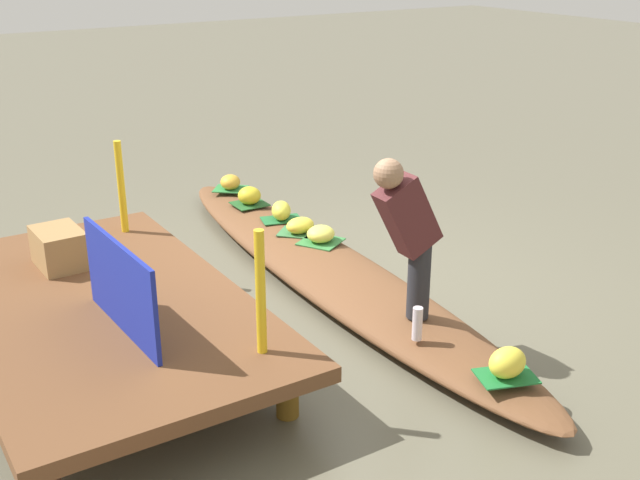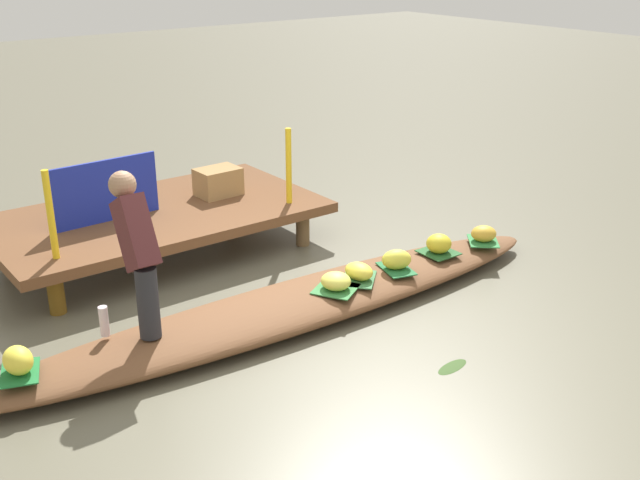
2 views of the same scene
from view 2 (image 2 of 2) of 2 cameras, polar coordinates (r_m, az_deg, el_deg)
The scene contains 22 objects.
canal_water at distance 6.43m, azimuth -2.18°, elevation -5.88°, with size 40.00×40.00×0.00m, color #605C4A.
dock_platform at distance 7.78m, azimuth -12.13°, elevation 1.75°, with size 3.20×1.80×0.44m.
vendor_boat at distance 6.38m, azimuth -2.19°, elevation -4.99°, with size 5.43×0.82×0.22m, color brown.
leaf_mat_0 at distance 6.60m, azimuth 2.91°, elevation -2.91°, with size 0.38×0.27×0.01m, color #387342.
banana_bunch_0 at distance 6.57m, azimuth 2.92°, elevation -2.34°, with size 0.27×0.21×0.14m, color yellow.
leaf_mat_1 at distance 5.63m, azimuth -21.46°, elevation -9.19°, with size 0.36×0.25×0.01m, color #1D6F32.
banana_bunch_1 at distance 5.58m, azimuth -21.59°, elevation -8.34°, with size 0.25×0.19×0.19m, color yellow.
leaf_mat_2 at distance 6.41m, azimuth 1.18°, elevation -3.67°, with size 0.34×0.33×0.01m, color #34793B.
banana_bunch_2 at distance 6.38m, azimuth 1.19°, elevation -3.08°, with size 0.24×0.26×0.15m, color #EAE356.
leaf_mat_3 at distance 6.82m, azimuth 5.70°, elevation -2.14°, with size 0.37×0.24×0.01m, color #216534.
banana_bunch_3 at distance 6.79m, azimuth 5.72°, elevation -1.46°, with size 0.27×0.18×0.18m, color yellow.
leaf_mat_4 at distance 7.57m, azimuth 12.06°, elevation -0.07°, with size 0.34×0.27×0.01m, color #2E7F3D.
banana_bunch_4 at distance 7.54m, azimuth 12.11°, elevation 0.47°, with size 0.24×0.21×0.16m, color gold.
leaf_mat_5 at distance 7.22m, azimuth 8.81°, elevation -0.91°, with size 0.32×0.31×0.01m, color #245828.
banana_bunch_5 at distance 7.19m, azimuth 8.85°, elevation -0.26°, with size 0.23×0.24×0.18m, color gold.
vendor_person at distance 5.64m, azimuth -13.49°, elevation -0.40°, with size 0.21×0.52×1.20m.
water_bottle at distance 5.87m, azimuth -15.80°, elevation -5.84°, with size 0.07×0.07×0.23m, color silver.
market_banner at distance 7.48m, azimuth -15.79°, elevation 3.51°, with size 1.08×0.03×0.60m, color #192899.
railing_post_west at distance 6.70m, azimuth -19.44°, elevation 1.77°, with size 0.06×0.06×0.77m, color yellow.
railing_post_east at distance 7.70m, azimuth -2.35°, elevation 5.53°, with size 0.06×0.06×0.77m, color yellow.
produce_crate at distance 8.08m, azimuth -7.60°, elevation 4.33°, with size 0.44×0.32×0.29m, color #9D7647.
drifting_plant_0 at distance 5.83m, azimuth 9.84°, elevation -9.28°, with size 0.31×0.12×0.01m, color #324D1E.
Camera 2 is at (-3.23, -4.69, 2.98)m, focal length 42.93 mm.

